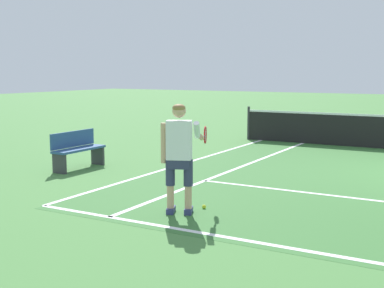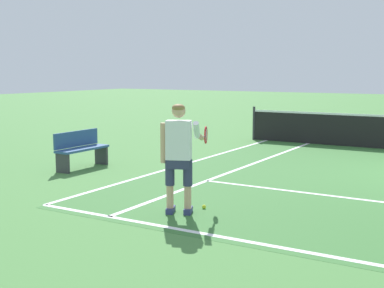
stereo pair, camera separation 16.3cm
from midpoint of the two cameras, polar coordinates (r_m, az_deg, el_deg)
line_singles_left at (r=12.12m, az=5.84°, el=-2.58°), size 0.10×9.47×0.01m
line_doubles_left at (r=12.75m, az=0.22°, el=-2.01°), size 0.10×9.47×0.01m
tennis_player at (r=8.08m, az=-0.79°, el=-0.74°), size 0.57×1.23×1.71m
tennis_ball_near_feet at (r=8.54m, az=1.86°, el=-6.82°), size 0.07×0.07×0.07m
courtside_bench at (r=12.20m, az=-11.60°, el=-0.49°), size 0.40×1.40×0.85m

